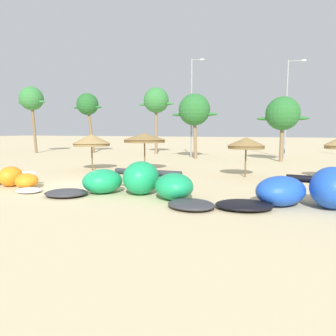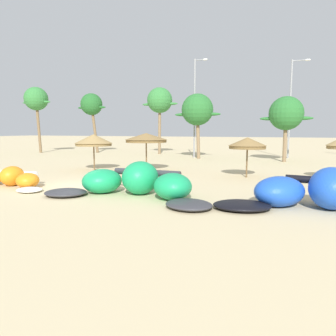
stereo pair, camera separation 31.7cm
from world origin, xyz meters
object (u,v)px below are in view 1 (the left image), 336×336
object	(u,v)px
kite_left	(7,180)
lamppost_west	(192,104)
beach_umbrella_near_palms	(246,143)
palm_center_left	(194,110)
kite_center	(332,195)
beach_umbrella_near_van	(92,140)
palm_left	(88,105)
lamppost_west_center	(288,105)
palm_leftmost	(32,99)
palm_center_right	(283,114)
kite_left_of_center	(137,183)
palm_left_of_gap	(156,101)
beach_umbrella_middle	(145,138)

from	to	relation	value
kite_left	lamppost_west	bearing A→B (deg)	77.98
beach_umbrella_near_palms	palm_center_left	xyz separation A→B (m)	(-6.66, 12.04, 2.95)
kite_center	beach_umbrella_near_van	size ratio (longest dim) A/B	3.04
beach_umbrella_near_palms	palm_left	distance (m)	28.05
kite_left	lamppost_west_center	distance (m)	28.72
beach_umbrella_near_palms	palm_leftmost	world-z (taller)	palm_leftmost
palm_center_left	palm_center_right	distance (m)	8.93
kite_left_of_center	lamppost_west	size ratio (longest dim) A/B	0.79
palm_leftmost	palm_left	distance (m)	7.42
palm_left	palm_left_of_gap	size ratio (longest dim) A/B	0.95
kite_left_of_center	beach_umbrella_near_palms	bearing A→B (deg)	61.87
palm_left_of_gap	lamppost_west	xyz separation A→B (m)	(5.74, -3.63, -0.85)
kite_center	beach_umbrella_near_palms	size ratio (longest dim) A/B	3.34
palm_center_left	palm_left	bearing A→B (deg)	166.06
palm_left	lamppost_west	bearing A→B (deg)	-10.38
kite_left	palm_left_of_gap	bearing A→B (deg)	92.80
beach_umbrella_near_van	palm_left_of_gap	world-z (taller)	palm_left_of_gap
beach_umbrella_near_van	lamppost_west	size ratio (longest dim) A/B	0.27
beach_umbrella_middle	lamppost_west	size ratio (longest dim) A/B	0.30
palm_center_right	lamppost_west	xyz separation A→B (m)	(-9.44, 1.63, 1.29)
beach_umbrella_near_van	lamppost_west	xyz separation A→B (m)	(4.21, 13.51, 3.59)
kite_center	palm_left	size ratio (longest dim) A/B	1.08
kite_center	beach_umbrella_near_palms	world-z (taller)	beach_umbrella_near_palms
kite_left	beach_umbrella_middle	xyz separation A→B (m)	(4.27, 8.69, 2.08)
beach_umbrella_middle	palm_center_left	size ratio (longest dim) A/B	0.46
kite_center	beach_umbrella_middle	xyz separation A→B (m)	(-11.45, 8.32, 1.87)
kite_left_of_center	palm_leftmost	world-z (taller)	palm_leftmost
kite_left_of_center	palm_left_of_gap	bearing A→B (deg)	109.71
palm_center_right	lamppost_west_center	distance (m)	4.80
kite_left_of_center	kite_center	size ratio (longest dim) A/B	0.98
palm_left_of_gap	beach_umbrella_middle	bearing A→B (deg)	-71.24
palm_left	palm_center_right	xyz separation A→B (m)	(24.88, -4.45, -1.84)
kite_left_of_center	beach_umbrella_near_palms	size ratio (longest dim) A/B	3.27
beach_umbrella_middle	palm_center_left	xyz separation A→B (m)	(0.79, 11.40, 2.69)
kite_center	palm_leftmost	bearing A→B (deg)	148.11
palm_left_of_gap	palm_leftmost	bearing A→B (deg)	-167.40
kite_center	lamppost_west_center	world-z (taller)	lamppost_west_center
kite_left	palm_center_left	distance (m)	21.26
palm_left_of_gap	kite_left_of_center	bearing A→B (deg)	-70.29
beach_umbrella_near_van	palm_center_right	bearing A→B (deg)	41.04
beach_umbrella_near_van	palm_leftmost	bearing A→B (deg)	143.27
kite_left_of_center	kite_left	bearing A→B (deg)	-177.84
lamppost_west	lamppost_west_center	xyz separation A→B (m)	(9.94, 2.99, -0.06)
palm_left_of_gap	lamppost_west	distance (m)	6.84
lamppost_west_center	beach_umbrella_middle	bearing A→B (deg)	-123.27
palm_center_left	beach_umbrella_near_van	bearing A→B (deg)	-111.04
beach_umbrella_near_van	lamppost_west_center	distance (m)	22.02
palm_leftmost	lamppost_west_center	bearing A→B (deg)	5.42
kite_left	beach_umbrella_near_van	world-z (taller)	beach_umbrella_near_van
kite_left_of_center	lamppost_west_center	xyz separation A→B (m)	(6.88, 23.93, 5.23)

